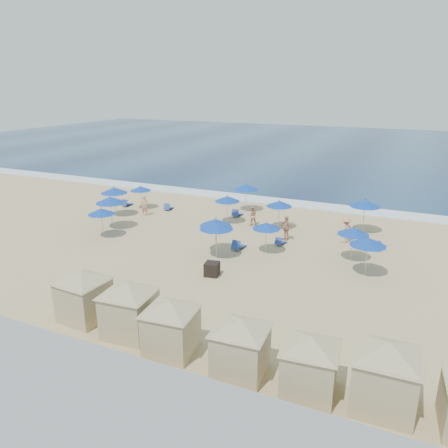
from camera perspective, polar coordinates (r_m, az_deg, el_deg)
The scene contains 34 objects.
ground at distance 27.64m, azimuth -0.06°, elevation -4.97°, with size 160.00×160.00×0.00m, color tan.
ocean at distance 79.59m, azimuth 16.96°, elevation 9.36°, with size 160.00×80.00×0.06m, color #0D234A.
surf_line at distance 41.49m, azimuth 8.93°, elevation 2.70°, with size 160.00×2.50×0.08m, color white.
seawall at distance 17.54m, azimuth -19.86°, elevation -18.37°, with size 160.00×6.10×1.22m.
trash_bin at distance 25.63m, azimuth -1.58°, elevation -5.90°, with size 0.80×0.80×0.80m, color black.
cabana_0 at distance 21.67m, azimuth -17.91°, elevation -8.11°, with size 4.30×4.30×2.70m.
cabana_1 at distance 19.91m, azimuth -12.32°, elevation -9.93°, with size 4.37×4.37×2.75m.
cabana_2 at distance 18.41m, azimuth -6.97°, elevation -12.31°, with size 4.17×4.17×2.63m.
cabana_3 at distance 17.10m, azimuth 2.20°, elevation -14.78°, with size 4.16×4.16×2.61m.
cabana_4 at distance 16.49m, azimuth 11.18°, elevation -16.69°, with size 4.04×4.04×2.55m.
cabana_5 at distance 16.41m, azimuth 20.44°, elevation -17.06°, with size 4.52×4.52×2.84m.
umbrella_0 at distance 37.70m, azimuth -14.17°, elevation 4.29°, with size 2.26×2.26×2.58m.
umbrella_1 at distance 34.40m, azimuth -14.62°, elevation 3.07°, with size 2.32×2.32×2.64m.
umbrella_2 at distance 39.61m, azimuth -10.85°, elevation 4.58°, with size 1.87×1.87×2.13m.
umbrella_3 at distance 32.66m, azimuth -15.74°, elevation 1.60°, with size 1.98×1.98×2.26m.
umbrella_4 at distance 38.15m, azimuth 2.90°, elevation 4.85°, with size 2.19×2.19×2.49m.
umbrella_5 at distance 34.69m, azimuth 0.43°, elevation 3.32°, with size 2.05×2.05×2.33m.
umbrella_6 at distance 28.42m, azimuth -1.10°, elevation 0.21°, with size 2.14×2.14×2.43m.
umbrella_7 at distance 33.62m, azimuth 7.23°, elevation 2.67°, with size 2.02×2.02×2.30m.
umbrella_8 at distance 28.61m, azimuth 5.56°, elevation -0.23°, with size 1.91×1.91×2.17m.
umbrella_9 at distance 34.01m, azimuth 17.95°, elevation 2.61°, with size 2.32×2.32×2.64m.
umbrella_10 at distance 28.37m, azimuth 16.55°, elevation -0.89°, with size 1.99×1.99×2.27m.
umbrella_11 at distance 26.31m, azimuth 18.30°, elevation -2.21°, with size 2.13×2.13×2.42m.
umbrella_12 at distance 27.60m, azimuth -1.01°, elevation -0.18°, with size 2.21×2.21×2.51m.
beach_chair_0 at distance 41.09m, azimuth -12.62°, elevation 2.63°, with size 0.63×1.30×0.70m.
beach_chair_1 at distance 39.20m, azimuth -7.30°, elevation 2.17°, with size 0.69×1.25×0.65m.
beach_chair_2 at distance 36.94m, azimuth 1.69°, elevation 1.37°, with size 0.63×1.32×0.71m.
beach_chair_3 at distance 29.62m, azimuth 1.86°, elevation -2.85°, with size 0.69×1.38×0.74m.
beach_chair_4 at distance 30.69m, azimuth 7.37°, elevation -2.33°, with size 0.66×1.18×0.61m.
beach_chair_5 at distance 31.32m, azimuth 19.17°, elevation -2.71°, with size 0.90×1.41×0.72m.
beachgoer_0 at distance 37.63m, azimuth -10.30°, elevation 2.37°, with size 0.63×0.41×1.73m, color tan.
beachgoer_1 at distance 34.54m, azimuth 3.71°, elevation 1.11°, with size 0.77×0.60×1.59m, color tan.
beachgoer_2 at distance 31.51m, azimuth 8.10°, elevation -0.50°, with size 1.05×0.44×1.79m, color tan.
beachgoer_3 at distance 31.81m, azimuth 15.62°, elevation -0.74°, with size 1.21×0.70×1.88m, color tan.
Camera 1 is at (10.65, -23.15, 10.71)m, focal length 35.00 mm.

